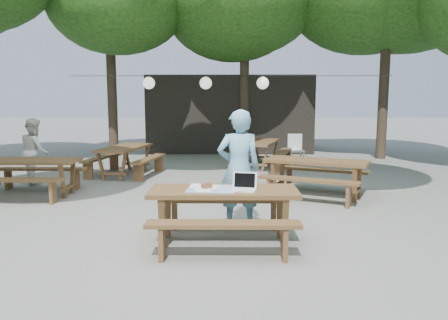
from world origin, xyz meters
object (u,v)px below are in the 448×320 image
Objects in this scene: woman at (239,169)px; second_person at (35,151)px; picnic_table_nw at (28,177)px; main_picnic_table at (224,215)px; plastic_chair at (296,155)px.

woman is 5.80m from second_person.
main_picnic_table is at bearing -35.78° from picnic_table_nw.
second_person reaches higher than plastic_chair.
picnic_table_nw is 7.59m from plastic_chair.
picnic_table_nw is (-3.99, 2.90, 0.00)m from main_picnic_table.
second_person is 1.69× the size of plastic_chair.
main_picnic_table is 1.31× the size of second_person.
woman is 1.19× the size of second_person.
woman reaches higher than plastic_chair.
main_picnic_table is 7.69m from plastic_chair.
main_picnic_table is 2.22× the size of plastic_chair.
main_picnic_table is at bearing -164.19° from second_person.
main_picnic_table is 1.00× the size of picnic_table_nw.
plastic_chair reaches higher than picnic_table_nw.
second_person is at bearing -41.82° from woman.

